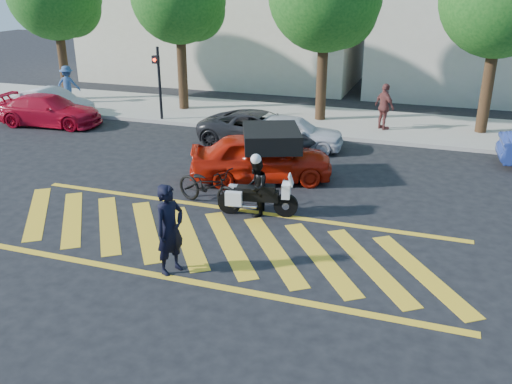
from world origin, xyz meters
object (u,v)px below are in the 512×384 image
(police_motorcycle, at_px, (256,197))
(parked_mid_right, at_px, (292,132))
(parked_left, at_px, (49,110))
(parked_far_left, at_px, (52,103))
(parked_mid_left, at_px, (261,129))
(bicycle, at_px, (208,186))
(officer_bike, at_px, (170,229))
(officer_moto, at_px, (256,187))
(red_convertible, at_px, (261,157))

(police_motorcycle, xyz_separation_m, parked_mid_right, (-0.69, 6.04, 0.12))
(parked_left, bearing_deg, parked_far_left, 27.64)
(parked_far_left, xyz_separation_m, parked_mid_left, (10.20, -1.18, -0.00))
(police_motorcycle, distance_m, parked_left, 12.82)
(parked_mid_left, bearing_deg, parked_far_left, 85.99)
(bicycle, bearing_deg, officer_bike, -150.23)
(officer_bike, relative_size, parked_mid_right, 0.53)
(bicycle, height_order, parked_mid_right, parked_mid_right)
(parked_mid_right, bearing_deg, bicycle, 165.54)
(police_motorcycle, relative_size, parked_mid_left, 0.46)
(parked_left, distance_m, parked_mid_left, 9.42)
(officer_bike, xyz_separation_m, parked_mid_right, (0.05, 9.43, -0.36))
(officer_moto, distance_m, red_convertible, 2.65)
(officer_bike, relative_size, parked_mid_left, 0.43)
(parked_far_left, distance_m, parked_mid_left, 10.27)
(officer_moto, bearing_deg, parked_mid_right, 176.27)
(bicycle, height_order, parked_far_left, parked_far_left)
(parked_left, height_order, parked_mid_left, parked_left)
(red_convertible, relative_size, parked_far_left, 1.11)
(police_motorcycle, height_order, red_convertible, red_convertible)
(officer_bike, xyz_separation_m, parked_mid_left, (-1.15, 9.43, -0.34))
(officer_bike, distance_m, officer_moto, 3.48)
(officer_bike, bearing_deg, police_motorcycle, 7.51)
(red_convertible, height_order, parked_mid_left, red_convertible)
(officer_bike, bearing_deg, parked_mid_left, 26.74)
(parked_far_left, bearing_deg, police_motorcycle, -114.09)
(police_motorcycle, relative_size, parked_left, 0.48)
(police_motorcycle, bearing_deg, parked_mid_right, 86.40)
(officer_bike, bearing_deg, bicycle, 31.11)
(bicycle, relative_size, red_convertible, 0.49)
(officer_moto, height_order, parked_left, officer_moto)
(parked_left, bearing_deg, parked_mid_left, -95.79)
(police_motorcycle, bearing_deg, red_convertible, 95.57)
(officer_bike, height_order, parked_far_left, officer_bike)
(bicycle, bearing_deg, parked_left, 77.73)
(officer_moto, xyz_separation_m, parked_far_left, (-12.07, 7.21, -0.13))
(parked_far_left, height_order, parked_mid_right, parked_far_left)
(officer_moto, xyz_separation_m, parked_mid_left, (-1.87, 6.03, -0.14))
(parked_left, bearing_deg, bicycle, -126.53)
(officer_bike, distance_m, police_motorcycle, 3.50)
(red_convertible, xyz_separation_m, parked_left, (-10.59, 3.48, -0.09))
(police_motorcycle, distance_m, parked_mid_right, 6.08)
(officer_bike, xyz_separation_m, police_motorcycle, (0.74, 3.39, -0.48))
(officer_bike, distance_m, red_convertible, 5.95)
(officer_bike, xyz_separation_m, parked_left, (-10.57, 9.43, -0.34))
(police_motorcycle, distance_m, parked_far_left, 14.08)
(red_convertible, distance_m, parked_far_left, 12.29)
(red_convertible, xyz_separation_m, parked_mid_left, (-1.17, 3.48, -0.10))
(officer_moto, bearing_deg, parked_mid_left, -172.85)
(bicycle, bearing_deg, parked_far_left, 74.96)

